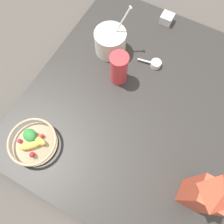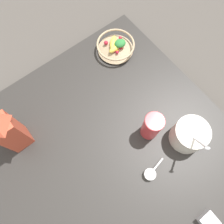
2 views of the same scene
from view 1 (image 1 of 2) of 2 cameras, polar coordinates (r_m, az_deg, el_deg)
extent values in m
plane|color=#4C4742|center=(0.97, 10.39, 0.39)|extent=(6.00, 6.00, 0.00)
cube|color=#2D2B28|center=(0.95, 10.62, 0.90)|extent=(1.03, 1.03, 0.04)
cylinder|color=tan|center=(0.90, -19.36, -7.87)|extent=(0.10, 0.10, 0.01)
cone|color=tan|center=(0.88, -19.83, -7.50)|extent=(0.17, 0.17, 0.04)
torus|color=tan|center=(0.87, -20.21, -7.19)|extent=(0.18, 0.18, 0.01)
ellipsoid|color=#EFD64C|center=(0.86, -18.75, -7.03)|extent=(0.03, 0.06, 0.03)
ellipsoid|color=#EFD64C|center=(0.87, -20.63, -8.15)|extent=(0.08, 0.08, 0.03)
cylinder|color=orange|center=(0.87, -19.18, -7.12)|extent=(0.05, 0.02, 0.01)
cylinder|color=orange|center=(0.88, -20.45, -5.94)|extent=(0.04, 0.03, 0.02)
sphere|color=red|center=(0.86, -18.05, -7.09)|extent=(0.02, 0.02, 0.02)
sphere|color=red|center=(0.89, -23.01, -6.96)|extent=(0.02, 0.02, 0.02)
sphere|color=red|center=(0.87, -18.88, -7.73)|extent=(0.01, 0.01, 0.01)
sphere|color=red|center=(0.87, -17.83, -6.00)|extent=(0.02, 0.02, 0.02)
sphere|color=red|center=(0.86, -20.14, -10.43)|extent=(0.02, 0.02, 0.02)
sphere|color=red|center=(0.88, -19.70, -5.56)|extent=(0.02, 0.02, 0.02)
ellipsoid|color=#2D7F38|center=(0.86, -20.69, -5.67)|extent=(0.06, 0.06, 0.03)
cube|color=#CC4C33|center=(0.78, 22.19, -19.40)|extent=(0.08, 0.08, 0.22)
pyramid|color=#CC4C33|center=(0.66, 26.42, -18.63)|extent=(0.08, 0.08, 0.04)
cylinder|color=silver|center=(1.01, -0.46, 17.83)|extent=(0.14, 0.14, 0.11)
cylinder|color=white|center=(0.98, -0.48, 19.48)|extent=(0.13, 0.13, 0.02)
cylinder|color=silver|center=(0.96, 2.03, 21.66)|extent=(0.07, 0.07, 0.16)
ellipsoid|color=silver|center=(0.92, 4.91, 25.59)|extent=(0.02, 0.02, 0.01)
cylinder|color=#DB383D|center=(0.91, 1.79, 11.29)|extent=(0.07, 0.07, 0.15)
torus|color=#DB383D|center=(0.85, 1.94, 13.98)|extent=(0.08, 0.08, 0.01)
cube|color=silver|center=(1.18, 14.12, 22.59)|extent=(0.06, 0.06, 0.04)
cube|color=brown|center=(1.19, 14.05, 22.39)|extent=(0.05, 0.05, 0.02)
cylinder|color=white|center=(1.01, 11.38, 12.22)|extent=(0.05, 0.05, 0.03)
cylinder|color=white|center=(1.01, 8.40, 13.12)|extent=(0.02, 0.06, 0.01)
camera|label=2|loc=(0.55, 73.62, 53.61)|focal=35.00mm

